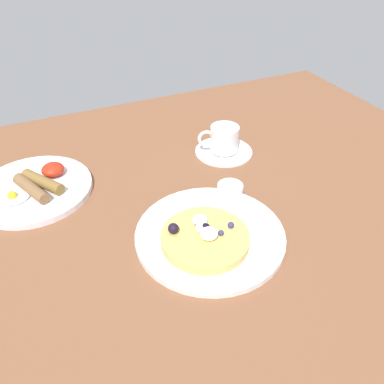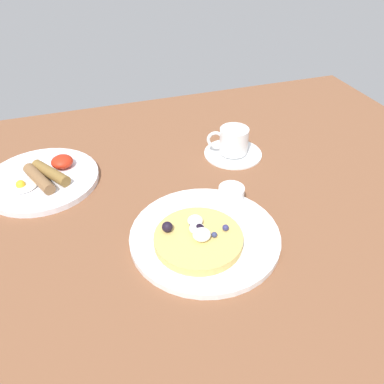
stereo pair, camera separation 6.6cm
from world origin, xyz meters
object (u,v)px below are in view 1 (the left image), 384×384
at_px(coffee_saucer, 224,151).
at_px(breakfast_plate, 34,189).
at_px(coffee_cup, 224,138).
at_px(syrup_ramekin, 230,190).
at_px(pancake_plate, 210,235).

bearing_deg(coffee_saucer, breakfast_plate, 176.59).
bearing_deg(coffee_cup, syrup_ramekin, -114.02).
xyz_separation_m(pancake_plate, breakfast_plate, (-0.29, 0.29, 0.00)).
relative_size(pancake_plate, breakfast_plate, 1.13).
bearing_deg(coffee_saucer, coffee_cup, 162.45).
xyz_separation_m(pancake_plate, syrup_ramekin, (0.09, 0.09, 0.02)).
xyz_separation_m(breakfast_plate, coffee_saucer, (0.46, -0.03, -0.00)).
distance_m(pancake_plate, breakfast_plate, 0.41).
bearing_deg(pancake_plate, breakfast_plate, 134.76).
relative_size(syrup_ramekin, coffee_saucer, 0.37).
bearing_deg(syrup_ramekin, breakfast_plate, 151.61).
distance_m(coffee_saucer, coffee_cup, 0.04).
xyz_separation_m(syrup_ramekin, coffee_saucer, (0.08, 0.18, -0.02)).
distance_m(pancake_plate, coffee_cup, 0.31).
xyz_separation_m(syrup_ramekin, coffee_cup, (0.08, 0.18, 0.01)).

